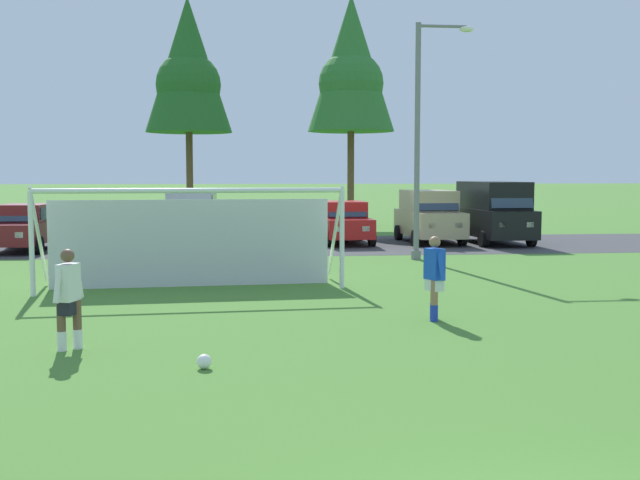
# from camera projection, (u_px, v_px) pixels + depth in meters

# --- Properties ---
(ground_plane) EXTENTS (400.00, 400.00, 0.00)m
(ground_plane) POSITION_uv_depth(u_px,v_px,m) (331.00, 282.00, 20.18)
(ground_plane) COLOR #477A2D
(parking_lot_strip) EXTENTS (52.00, 8.40, 0.01)m
(parking_lot_strip) POSITION_uv_depth(u_px,v_px,m) (300.00, 245.00, 30.67)
(parking_lot_strip) COLOR #3D3D3F
(parking_lot_strip) RESTS_ON ground
(soccer_ball) EXTENTS (0.22, 0.22, 0.22)m
(soccer_ball) POSITION_uv_depth(u_px,v_px,m) (204.00, 362.00, 11.20)
(soccer_ball) COLOR white
(soccer_ball) RESTS_ON ground
(soccer_goal) EXTENTS (7.53, 2.44, 2.57)m
(soccer_goal) POSITION_uv_depth(u_px,v_px,m) (192.00, 236.00, 19.14)
(soccer_goal) COLOR white
(soccer_goal) RESTS_ON ground
(player_defender_far) EXTENTS (0.39, 0.70, 1.64)m
(player_defender_far) POSITION_uv_depth(u_px,v_px,m) (69.00, 299.00, 12.36)
(player_defender_far) COLOR brown
(player_defender_far) RESTS_ON ground
(player_winger_left) EXTENTS (0.37, 0.74, 1.64)m
(player_winger_left) POSITION_uv_depth(u_px,v_px,m) (434.00, 278.00, 14.88)
(player_winger_left) COLOR #936B4C
(player_winger_left) RESTS_ON ground
(parked_car_slot_far_left) EXTENTS (2.18, 4.28, 1.72)m
(parked_car_slot_far_left) POSITION_uv_depth(u_px,v_px,m) (24.00, 227.00, 28.38)
(parked_car_slot_far_left) COLOR maroon
(parked_car_slot_far_left) RESTS_ON ground
(parked_car_slot_left) EXTENTS (2.12, 4.24, 1.72)m
(parked_car_slot_left) POSITION_uv_depth(u_px,v_px,m) (115.00, 226.00, 28.80)
(parked_car_slot_left) COLOR navy
(parked_car_slot_left) RESTS_ON ground
(parked_car_slot_center_left) EXTENTS (2.26, 4.66, 2.16)m
(parked_car_slot_center_left) POSITION_uv_depth(u_px,v_px,m) (192.00, 217.00, 30.85)
(parked_car_slot_center_left) COLOR #B2B2BC
(parked_car_slot_center_left) RESTS_ON ground
(parked_car_slot_center) EXTENTS (2.14, 4.25, 1.72)m
(parked_car_slot_center) POSITION_uv_depth(u_px,v_px,m) (281.00, 222.00, 31.46)
(parked_car_slot_center) COLOR silver
(parked_car_slot_center) RESTS_ON ground
(parked_car_slot_center_right) EXTENTS (2.16, 4.27, 1.72)m
(parked_car_slot_center_right) POSITION_uv_depth(u_px,v_px,m) (344.00, 222.00, 31.32)
(parked_car_slot_center_right) COLOR red
(parked_car_slot_center_right) RESTS_ON ground
(parked_car_slot_right) EXTENTS (2.25, 4.66, 2.16)m
(parked_car_slot_right) POSITION_uv_depth(u_px,v_px,m) (429.00, 216.00, 31.69)
(parked_car_slot_right) COLOR tan
(parked_car_slot_right) RESTS_ON ground
(parked_car_slot_far_right) EXTENTS (2.30, 4.85, 2.52)m
(parked_car_slot_far_right) POSITION_uv_depth(u_px,v_px,m) (494.00, 211.00, 31.37)
(parked_car_slot_far_right) COLOR black
(parked_car_slot_far_right) RESTS_ON ground
(tree_left_edge) EXTENTS (4.51, 4.51, 12.03)m
(tree_left_edge) POSITION_uv_depth(u_px,v_px,m) (188.00, 69.00, 40.07)
(tree_left_edge) COLOR brown
(tree_left_edge) RESTS_ON ground
(tree_mid_left) EXTENTS (4.56, 4.56, 12.17)m
(tree_mid_left) POSITION_uv_depth(u_px,v_px,m) (351.00, 68.00, 40.32)
(tree_mid_left) COLOR brown
(tree_mid_left) RESTS_ON ground
(street_lamp) EXTENTS (2.00, 0.32, 7.73)m
(street_lamp) POSITION_uv_depth(u_px,v_px,m) (422.00, 138.00, 25.28)
(street_lamp) COLOR slate
(street_lamp) RESTS_ON ground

